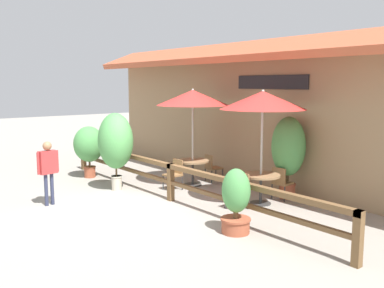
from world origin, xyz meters
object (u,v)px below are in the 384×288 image
dining_table_near (193,165)px  potted_plant_entrance_palm (116,142)px  potted_plant_tall_tropical (236,200)px  potted_plant_corner_fern (288,149)px  dining_table_middle (261,180)px  chair_near_streetside (174,173)px  patio_umbrella_near (193,98)px  potted_plant_broad_leaf (89,145)px  chair_near_wallside (212,167)px  patio_umbrella_middle (263,100)px  pedestrian (48,165)px  chair_middle_wallside (281,182)px  chair_middle_streetside (239,189)px

dining_table_near → potted_plant_entrance_palm: (-0.90, -2.02, 0.76)m
potted_plant_tall_tropical → potted_plant_corner_fern: potted_plant_corner_fern is taller
dining_table_middle → potted_plant_tall_tropical: size_ratio=0.72×
chair_near_streetside → patio_umbrella_near: bearing=93.1°
potted_plant_entrance_palm → potted_plant_tall_tropical: bearing=1.7°
dining_table_middle → potted_plant_entrance_palm: 4.13m
potted_plant_broad_leaf → chair_near_wallside: bearing=41.5°
patio_umbrella_near → potted_plant_entrance_palm: size_ratio=1.30×
patio_umbrella_middle → pedestrian: bearing=-127.7°
dining_table_middle → potted_plant_corner_fern: potted_plant_corner_fern is taller
potted_plant_broad_leaf → patio_umbrella_middle: bearing=19.5°
pedestrian → potted_plant_tall_tropical: bearing=-70.8°
dining_table_near → potted_plant_tall_tropical: bearing=-27.0°
potted_plant_entrance_palm → potted_plant_corner_fern: size_ratio=1.02×
patio_umbrella_near → potted_plant_entrance_palm: patio_umbrella_near is taller
patio_umbrella_near → pedestrian: 4.37m
potted_plant_broad_leaf → chair_middle_wallside: bearing=25.5°
chair_middle_streetside → potted_plant_broad_leaf: bearing=-169.8°
chair_near_streetside → patio_umbrella_middle: size_ratio=0.30×
patio_umbrella_middle → potted_plant_corner_fern: size_ratio=1.32×
chair_near_streetside → potted_plant_entrance_palm: bearing=-129.8°
dining_table_near → chair_near_streetside: 0.74m
potted_plant_corner_fern → dining_table_middle: bearing=-93.9°
patio_umbrella_middle → potted_plant_entrance_palm: size_ratio=1.30×
patio_umbrella_middle → dining_table_middle: patio_umbrella_middle is taller
dining_table_near → potted_plant_tall_tropical: (3.69, -1.88, 0.07)m
patio_umbrella_near → chair_near_wallside: size_ratio=3.32×
dining_table_near → chair_middle_wallside: bearing=16.3°
chair_near_streetside → potted_plant_entrance_palm: size_ratio=0.39×
chair_near_streetside → chair_middle_streetside: (2.45, 0.09, 0.00)m
chair_middle_wallside → dining_table_middle: bearing=79.1°
chair_middle_wallside → potted_plant_broad_leaf: size_ratio=0.52×
chair_middle_wallside → potted_plant_tall_tropical: potted_plant_tall_tropical is taller
potted_plant_corner_fern → potted_plant_broad_leaf: bearing=-152.5°
dining_table_middle → chair_middle_wallside: bearing=84.8°
patio_umbrella_near → chair_middle_streetside: patio_umbrella_near is taller
chair_middle_wallside → potted_plant_entrance_palm: bearing=32.5°
patio_umbrella_near → potted_plant_broad_leaf: patio_umbrella_near is taller
dining_table_middle → potted_plant_broad_leaf: (-5.48, -1.94, 0.43)m
chair_near_streetside → pedestrian: pedestrian is taller
patio_umbrella_near → chair_near_streetside: bearing=-84.0°
potted_plant_corner_fern → patio_umbrella_middle: bearing=-93.9°
potted_plant_broad_leaf → chair_near_streetside: bearing=21.2°
dining_table_near → potted_plant_entrance_palm: potted_plant_entrance_palm is taller
dining_table_middle → chair_middle_wallside: (0.06, 0.70, -0.12)m
pedestrian → patio_umbrella_near: bearing=-15.9°
pedestrian → chair_middle_wallside: bearing=-41.5°
chair_middle_wallside → patio_umbrella_middle: bearing=79.1°
dining_table_near → potted_plant_tall_tropical: 4.14m
chair_middle_streetside → potted_plant_entrance_palm: size_ratio=0.39×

